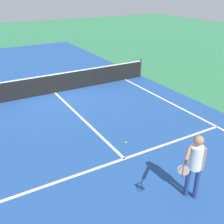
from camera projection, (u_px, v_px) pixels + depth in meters
The scene contains 8 objects.
ground_plane at pixel (55, 93), 13.18m from camera, with size 60.00×60.00×0.00m, color #337F51.
court_surface_inbounds at pixel (55, 93), 13.18m from camera, with size 10.62×24.40×0.00m, color #234C93.
line_sideline_right at pixel (207, 122), 10.37m from camera, with size 0.10×11.89×0.01m, color white.
line_service_near at pixel (124, 159), 8.16m from camera, with size 8.22×0.10×0.01m, color white.
line_center_service at pixel (82, 118), 10.67m from camera, with size 0.10×6.40×0.01m, color white.
net at pixel (54, 83), 12.96m from camera, with size 10.36×0.09×1.07m.
player_near at pixel (195, 161), 6.23m from camera, with size 1.13×0.70×1.75m.
tennis_ball_mid_court at pixel (126, 143), 8.94m from camera, with size 0.07×0.07×0.07m, color #CCE033.
Camera 1 is at (-3.70, -12.07, 4.80)m, focal length 42.83 mm.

